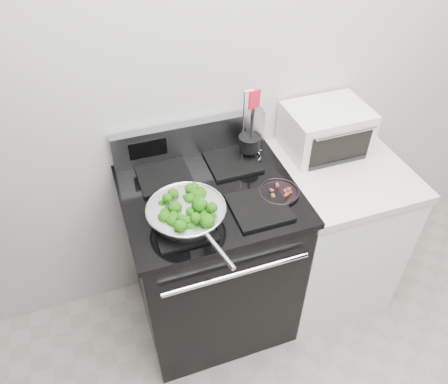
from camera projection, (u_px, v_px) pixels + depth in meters
name	position (u px, v px, depth m)	size (l,w,h in m)	color
back_wall	(248.00, 67.00, 2.01)	(4.00, 0.02, 2.70)	#BAB7B0
gas_range	(212.00, 258.00, 2.28)	(0.79, 0.69, 1.13)	black
counter	(327.00, 230.00, 2.46)	(0.62, 0.68, 0.92)	white
skillet	(187.00, 213.00, 1.79)	(0.33, 0.52, 0.07)	silver
broccoli_pile	(186.00, 210.00, 1.78)	(0.26, 0.26, 0.09)	#0B3304
bacon_plate	(279.00, 190.00, 1.95)	(0.18, 0.18, 0.04)	black
utensil_holder	(250.00, 146.00, 2.11)	(0.12, 0.12, 0.37)	silver
toaster_oven	(326.00, 129.00, 2.19)	(0.40, 0.31, 0.23)	beige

